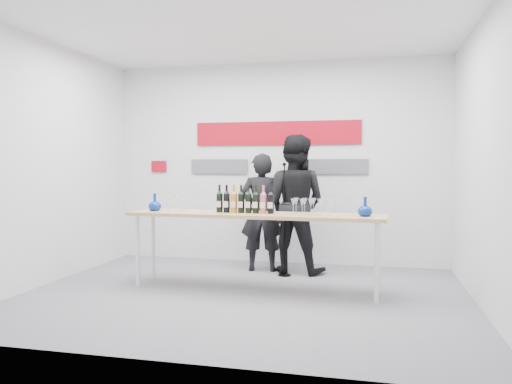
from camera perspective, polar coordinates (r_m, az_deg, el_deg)
ground at (r=5.76m, az=-1.42°, el=-11.67°), size 5.00×5.00×0.00m
back_wall at (r=7.53m, az=2.39°, el=3.31°), size 5.00×0.04×3.00m
signage at (r=7.52m, az=1.93°, el=5.65°), size 3.38×0.02×0.79m
tasting_table at (r=5.84m, az=-0.22°, el=-3.11°), size 3.05×0.74×0.91m
wine_bottles at (r=5.85m, az=-1.29°, el=-0.80°), size 0.71×0.11×0.33m
decanter_left at (r=6.27m, az=-11.49°, el=-1.13°), size 0.16×0.16×0.21m
decanter_right at (r=5.60m, az=12.36°, el=-1.63°), size 0.16×0.16×0.21m
glasses_left at (r=6.16m, az=-9.10°, el=-1.32°), size 0.17×0.23×0.18m
glasses_right at (r=5.66m, az=6.70°, el=-1.69°), size 0.56×0.25×0.18m
presenter_left at (r=6.92m, az=0.62°, el=-2.34°), size 0.64×0.46×1.63m
presenter_right at (r=6.84m, az=4.35°, el=-1.36°), size 1.03×0.86×1.88m
mic_stand at (r=6.65m, az=3.26°, el=-5.66°), size 0.18×0.18×1.51m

